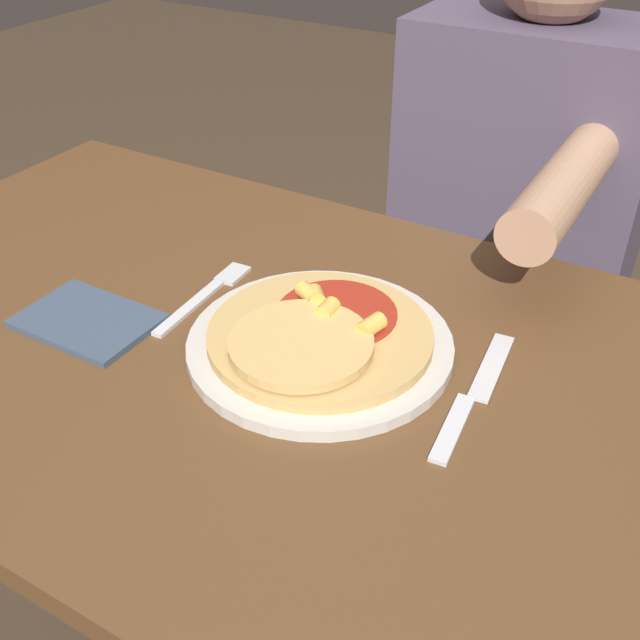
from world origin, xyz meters
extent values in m
cube|color=brown|center=(0.00, 0.00, 0.72)|extent=(1.27, 0.70, 0.03)
cylinder|color=brown|center=(-0.58, 0.29, 0.35)|extent=(0.06, 0.06, 0.71)
cylinder|color=beige|center=(0.03, 0.02, 0.75)|extent=(0.29, 0.29, 0.01)
cylinder|color=tan|center=(0.03, 0.02, 0.76)|extent=(0.25, 0.25, 0.01)
cylinder|color=#9E2819|center=(0.03, 0.06, 0.77)|extent=(0.14, 0.14, 0.00)
cylinder|color=tan|center=(0.03, -0.02, 0.77)|extent=(0.15, 0.15, 0.01)
cylinder|color=gold|center=(-0.01, 0.06, 0.78)|extent=(0.03, 0.03, 0.02)
cylinder|color=gold|center=(0.00, 0.06, 0.78)|extent=(0.03, 0.03, 0.02)
cylinder|color=gold|center=(0.08, 0.04, 0.78)|extent=(0.03, 0.03, 0.02)
cylinder|color=gold|center=(0.02, 0.04, 0.78)|extent=(0.02, 0.03, 0.02)
cube|color=silver|center=(-0.15, 0.01, 0.74)|extent=(0.02, 0.13, 0.00)
cube|color=silver|center=(-0.15, 0.10, 0.74)|extent=(0.03, 0.05, 0.00)
cube|color=silver|center=(0.20, -0.02, 0.74)|extent=(0.03, 0.10, 0.00)
cube|color=silver|center=(0.20, 0.09, 0.74)|extent=(0.03, 0.12, 0.00)
cube|color=#38475B|center=(-0.23, -0.07, 0.74)|extent=(0.15, 0.11, 0.01)
cylinder|color=#2D2D38|center=(-0.01, 0.60, 0.24)|extent=(0.11, 0.11, 0.48)
cylinder|color=#2D2D38|center=(0.16, 0.60, 0.24)|extent=(0.11, 0.11, 0.48)
cube|color=#4C4256|center=(0.08, 0.60, 0.73)|extent=(0.38, 0.22, 0.50)
cylinder|color=tan|center=(0.19, 0.34, 0.84)|extent=(0.07, 0.30, 0.07)
camera|label=1|loc=(0.36, -0.55, 1.24)|focal=42.00mm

